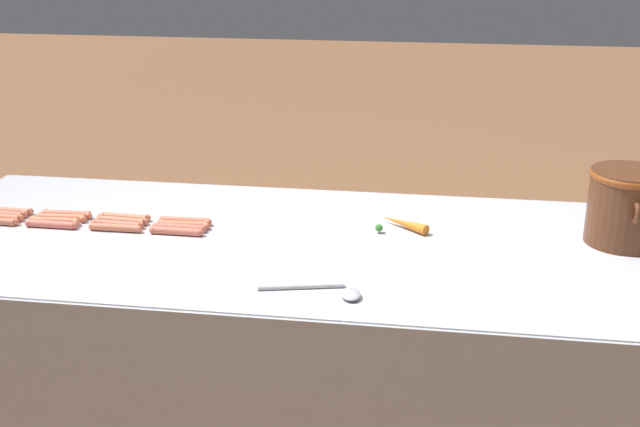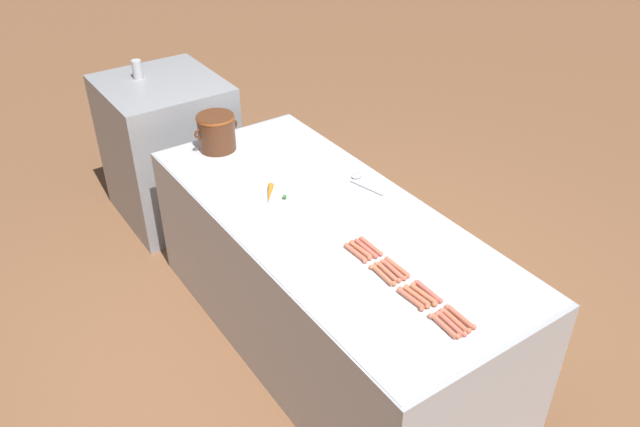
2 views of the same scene
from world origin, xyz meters
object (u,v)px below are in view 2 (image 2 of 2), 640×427
at_px(hot_dog_5, 417,296).
at_px(hot_dog_9, 424,294).
at_px(hot_dog_1, 411,299).
at_px(hot_dog_15, 371,246).
at_px(hot_dog_11, 366,248).
at_px(bean_pot, 216,131).
at_px(hot_dog_6, 387,272).
at_px(hot_dog_2, 382,275).
at_px(serving_spoon, 360,180).
at_px(hot_dog_8, 455,321).
at_px(hot_dog_7, 361,250).
at_px(hot_dog_12, 460,317).
at_px(hot_dog_0, 444,326).
at_px(hot_dog_3, 356,253).
at_px(back_cabinet, 169,150).
at_px(hot_dog_10, 393,270).
at_px(hot_dog_4, 451,324).
at_px(hot_dog_14, 397,267).
at_px(hot_dog_13, 428,291).
at_px(soda_can, 137,69).
at_px(carrot, 271,194).

xyz_separation_m(hot_dog_5, hot_dog_9, (0.03, -0.01, 0.00)).
relative_size(hot_dog_1, hot_dog_15, 1.00).
xyz_separation_m(hot_dog_11, hot_dog_15, (0.03, 0.00, 0.00)).
bearing_deg(bean_pot, hot_dog_9, -86.23).
bearing_deg(hot_dog_6, hot_dog_2, -172.16).
distance_m(hot_dog_5, serving_spoon, 0.98).
relative_size(hot_dog_6, hot_dog_8, 1.00).
height_order(hot_dog_1, hot_dog_7, same).
bearing_deg(hot_dog_8, hot_dog_15, 86.85).
height_order(hot_dog_11, hot_dog_12, same).
height_order(hot_dog_15, serving_spoon, hot_dog_15).
height_order(hot_dog_0, hot_dog_7, same).
bearing_deg(hot_dog_3, back_cabinet, 92.02).
relative_size(hot_dog_5, hot_dog_10, 1.00).
relative_size(hot_dog_4, bean_pot, 0.60).
xyz_separation_m(hot_dog_14, bean_pot, (-0.14, 1.48, 0.11)).
xyz_separation_m(hot_dog_2, hot_dog_5, (0.03, -0.19, 0.00)).
relative_size(hot_dog_13, soda_can, 1.34).
xyz_separation_m(hot_dog_7, hot_dog_14, (0.06, -0.19, 0.00)).
xyz_separation_m(hot_dog_5, hot_dog_11, (0.03, 0.39, 0.00)).
bearing_deg(hot_dog_8, back_cabinet, 92.81).
xyz_separation_m(hot_dog_13, serving_spoon, (0.33, 0.90, -0.00)).
bearing_deg(hot_dog_14, hot_dog_0, -102.94).
height_order(bean_pot, soda_can, soda_can).
bearing_deg(hot_dog_1, serving_spoon, 64.86).
xyz_separation_m(hot_dog_1, hot_dog_14, (0.09, 0.19, 0.00)).
distance_m(hot_dog_1, hot_dog_7, 0.39).
relative_size(back_cabinet, hot_dog_4, 6.08).
relative_size(hot_dog_4, hot_dog_6, 1.00).
distance_m(back_cabinet, hot_dog_1, 2.47).
bearing_deg(bean_pot, hot_dog_13, -85.23).
distance_m(back_cabinet, hot_dog_9, 2.48).
bearing_deg(hot_dog_13, hot_dog_6, 107.20).
height_order(back_cabinet, hot_dog_2, back_cabinet).
distance_m(hot_dog_5, hot_dog_11, 0.39).
bearing_deg(hot_dog_12, hot_dog_5, 107.36).
relative_size(back_cabinet, hot_dog_11, 6.07).
bearing_deg(hot_dog_2, hot_dog_12, -76.58).
height_order(hot_dog_4, hot_dog_10, same).
height_order(hot_dog_3, soda_can, soda_can).
bearing_deg(hot_dog_6, hot_dog_14, 2.96).
xyz_separation_m(hot_dog_3, bean_pot, (-0.05, 1.29, 0.11)).
height_order(hot_dog_0, serving_spoon, hot_dog_0).
distance_m(back_cabinet, carrot, 1.45).
relative_size(hot_dog_2, hot_dog_9, 1.00).
distance_m(hot_dog_3, bean_pot, 1.29).
xyz_separation_m(hot_dog_1, bean_pot, (-0.05, 1.67, 0.11)).
bearing_deg(hot_dog_6, hot_dog_12, -81.23).
bearing_deg(hot_dog_6, hot_dog_3, 99.01).
distance_m(hot_dog_2, hot_dog_13, 0.21).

